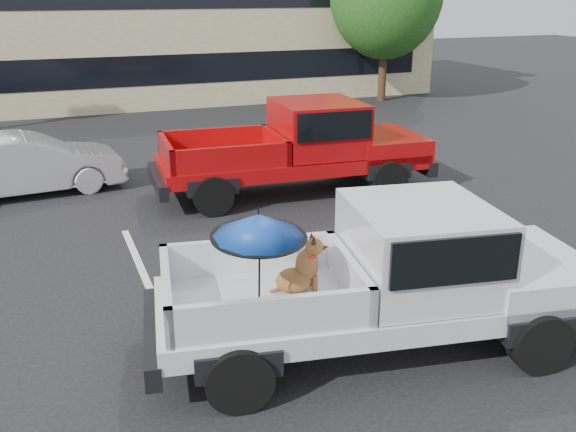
{
  "coord_description": "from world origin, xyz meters",
  "views": [
    {
      "loc": [
        -4.29,
        -7.23,
        4.35
      ],
      "look_at": [
        -1.14,
        0.75,
        1.3
      ],
      "focal_mm": 40.0,
      "sensor_mm": 36.0,
      "label": 1
    }
  ],
  "objects": [
    {
      "name": "motel_building",
      "position": [
        2.0,
        20.99,
        3.21
      ],
      "size": [
        20.4,
        8.4,
        6.3
      ],
      "color": "tan",
      "rests_on": "ground"
    },
    {
      "name": "red_pickup",
      "position": [
        1.29,
        5.6,
        1.11
      ],
      "size": [
        6.28,
        2.6,
        2.03
      ],
      "rotation": [
        0.0,
        0.0,
        -0.07
      ],
      "color": "black",
      "rests_on": "ground"
    },
    {
      "name": "silver_sedan",
      "position": [
        -4.6,
        7.71,
        0.67
      ],
      "size": [
        4.18,
        1.74,
        1.34
      ],
      "primitive_type": "imported",
      "rotation": [
        0.0,
        0.0,
        1.65
      ],
      "color": "#B5B9BD",
      "rests_on": "ground"
    },
    {
      "name": "stripe_left",
      "position": [
        -3.0,
        2.0,
        0.0
      ],
      "size": [
        0.12,
        5.0,
        0.01
      ],
      "primitive_type": "cube",
      "color": "silver",
      "rests_on": "ground"
    },
    {
      "name": "silver_pickup",
      "position": [
        -0.33,
        -0.98,
        1.05
      ],
      "size": [
        5.94,
        2.88,
        2.06
      ],
      "rotation": [
        0.0,
        0.0,
        -0.17
      ],
      "color": "black",
      "rests_on": "ground"
    },
    {
      "name": "ground",
      "position": [
        0.0,
        0.0,
        0.0
      ],
      "size": [
        90.0,
        90.0,
        0.0
      ],
      "primitive_type": "plane",
      "color": "black",
      "rests_on": "ground"
    },
    {
      "name": "stripe_right",
      "position": [
        3.0,
        2.0,
        0.0
      ],
      "size": [
        0.12,
        5.0,
        0.01
      ],
      "primitive_type": "cube",
      "color": "silver",
      "rests_on": "ground"
    }
  ]
}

